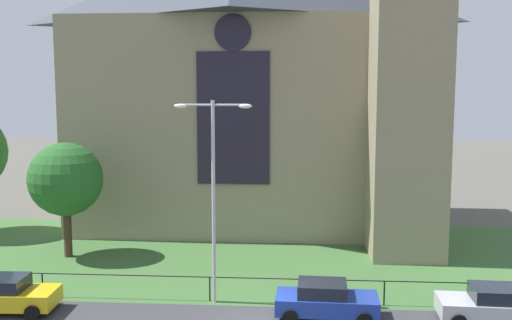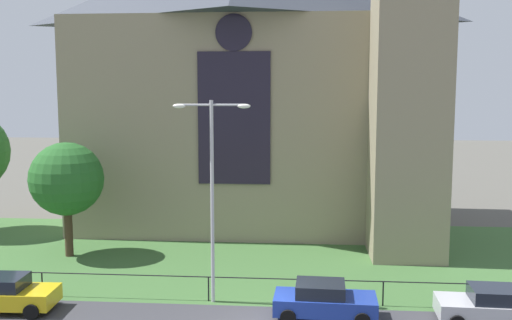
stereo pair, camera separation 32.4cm
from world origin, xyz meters
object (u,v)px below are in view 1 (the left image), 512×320
Objects in this scene: tree_left_near at (66,180)px; parked_car_silver at (493,305)px; parked_car_blue at (326,300)px; streetlamp_near at (213,177)px; parked_car_yellow at (6,295)px; church_building at (253,78)px.

tree_left_near is 1.52× the size of parked_car_silver.
streetlamp_near is at bearing 165.66° from parked_car_blue.
tree_left_near is 22.63m from parked_car_silver.
tree_left_near is 0.73× the size of streetlamp_near.
parked_car_yellow is 13.56m from parked_car_blue.
parked_car_blue is at bearing 1.93° from parked_car_silver.
parked_car_yellow and parked_car_silver have the same top height.
streetlamp_near is at bearing -4.93° from parked_car_silver.
church_building is at bearing 87.95° from streetlamp_near.
parked_car_blue is at bearing -29.21° from tree_left_near.
parked_car_silver is (6.72, -0.07, 0.00)m from parked_car_blue.
parked_car_blue is (4.85, -1.44, -4.89)m from streetlamp_near.
streetlamp_near is 2.10× the size of parked_car_silver.
parked_car_silver is at bearing -57.04° from church_building.
parked_car_blue is 1.00× the size of parked_car_silver.
tree_left_near reaches higher than parked_car_silver.
parked_car_yellow is 20.28m from parked_car_silver.
church_building is 6.09× the size of parked_car_blue.
church_building is at bearing 42.50° from tree_left_near.
parked_car_silver is at bearing 1.63° from parked_car_blue.
parked_car_yellow is at bearing -168.80° from streetlamp_near.
streetlamp_near is (-0.55, -15.48, -4.64)m from church_building.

